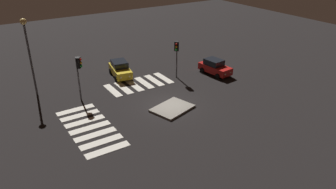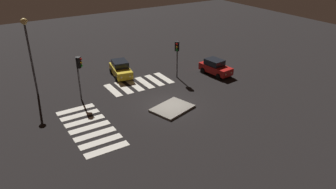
# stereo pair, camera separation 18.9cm
# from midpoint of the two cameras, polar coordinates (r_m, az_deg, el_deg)

# --- Properties ---
(ground_plane) EXTENTS (80.00, 80.00, 0.00)m
(ground_plane) POSITION_cam_midpoint_polar(r_m,az_deg,el_deg) (28.47, 0.19, -1.81)
(ground_plane) COLOR black
(traffic_island) EXTENTS (3.88, 3.32, 0.18)m
(traffic_island) POSITION_cam_midpoint_polar(r_m,az_deg,el_deg) (27.70, 0.94, -2.44)
(traffic_island) COLOR gray
(traffic_island) RESTS_ON ground
(car_yellow) EXTENTS (2.27, 3.98, 1.66)m
(car_yellow) POSITION_cam_midpoint_polar(r_m,az_deg,el_deg) (34.50, -8.16, 4.46)
(car_yellow) COLOR gold
(car_yellow) RESTS_ON ground
(car_red) EXTENTS (2.07, 3.82, 1.61)m
(car_red) POSITION_cam_midpoint_polar(r_m,az_deg,el_deg) (35.11, 8.46, 4.77)
(car_red) COLOR red
(car_red) RESTS_ON ground
(traffic_light_east) EXTENTS (0.53, 0.54, 4.08)m
(traffic_light_east) POSITION_cam_midpoint_polar(r_m,az_deg,el_deg) (29.06, -15.16, 4.52)
(traffic_light_east) COLOR #47474C
(traffic_light_east) RESTS_ON ground
(traffic_light_south) EXTENTS (0.54, 0.53, 3.92)m
(traffic_light_south) POSITION_cam_midpoint_polar(r_m,az_deg,el_deg) (33.02, 1.76, 7.71)
(traffic_light_south) COLOR #47474C
(traffic_light_south) RESTS_ON ground
(street_lamp) EXTENTS (0.56, 0.56, 7.13)m
(street_lamp) POSITION_cam_midpoint_polar(r_m,az_deg,el_deg) (31.02, -23.19, 8.21)
(street_lamp) COLOR #47474C
(street_lamp) RESTS_ON ground
(crosswalk_near) EXTENTS (6.45, 3.20, 0.02)m
(crosswalk_near) POSITION_cam_midpoint_polar(r_m,az_deg,el_deg) (32.69, -4.86, 1.88)
(crosswalk_near) COLOR silver
(crosswalk_near) RESTS_ON ground
(crosswalk_side) EXTENTS (3.20, 7.60, 0.02)m
(crosswalk_side) POSITION_cam_midpoint_polar(r_m,az_deg,el_deg) (25.85, -13.39, -5.64)
(crosswalk_side) COLOR silver
(crosswalk_side) RESTS_ON ground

